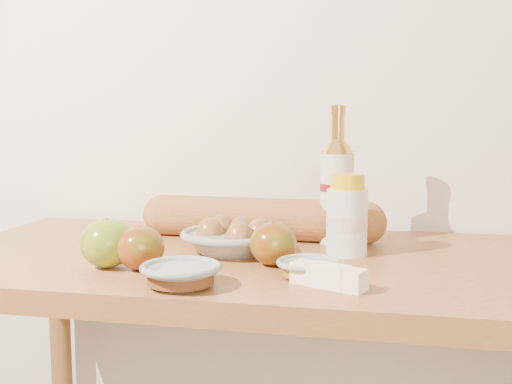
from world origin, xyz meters
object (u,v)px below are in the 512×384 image
table (259,320)px  baguette (260,219)px  cream_bottle (347,218)px  bourbon_bottle (337,188)px  egg_bowl (232,239)px

table → baguette: 0.22m
cream_bottle → baguette: cream_bottle is taller
table → baguette: bearing=101.1°
bourbon_bottle → cream_bottle: 0.11m
cream_bottle → baguette: bearing=146.4°
bourbon_bottle → egg_bowl: bearing=-161.6°
baguette → egg_bowl: bearing=-98.5°
table → cream_bottle: 0.25m
table → baguette: baguette is taller
egg_bowl → table: bearing=-6.4°
bourbon_bottle → baguette: size_ratio=0.53×
cream_bottle → egg_bowl: cream_bottle is taller
bourbon_bottle → cream_bottle: size_ratio=1.84×
bourbon_bottle → egg_bowl: bourbon_bottle is taller
bourbon_bottle → cream_bottle: (0.03, -0.10, -0.04)m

